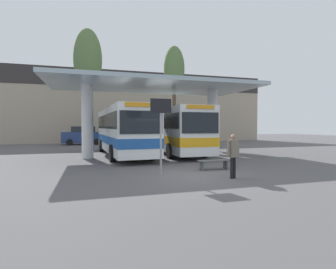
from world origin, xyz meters
The scene contains 11 objects.
ground_plane centered at (0.00, 0.00, 0.00)m, with size 100.00×100.00×0.00m, color #565456.
townhouse_backdrop centered at (0.00, 23.94, 5.40)m, with size 40.00×0.58×9.26m.
station_canopy centered at (0.00, 7.38, 4.41)m, with size 13.84×6.70×4.99m.
transit_bus_left_bay centered at (-2.01, 8.68, 1.85)m, with size 3.09×11.47×3.32m.
transit_bus_center_bay centered at (1.89, 9.12, 1.84)m, with size 2.87×11.37×3.32m.
waiting_bench_near_pillar centered at (1.36, 0.97, 0.34)m, with size 1.56×0.44×0.46m.
info_sign_platform centered at (-1.43, 0.35, 2.28)m, with size 0.90×0.09×3.22m.
pedestrian_waiting centered at (1.12, -1.14, 1.07)m, with size 0.63×0.41×1.75m.
poplar_tree_behind_left centered at (-4.39, 17.34, 8.70)m, with size 2.78×2.78×11.85m.
poplar_tree_behind_right centered at (4.19, 15.76, 7.84)m, with size 2.15×2.15×10.41m.
parked_car_street centered at (-4.98, 21.03, 1.01)m, with size 4.69×2.08×2.07m.
Camera 1 is at (-4.31, -10.26, 2.05)m, focal length 28.00 mm.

